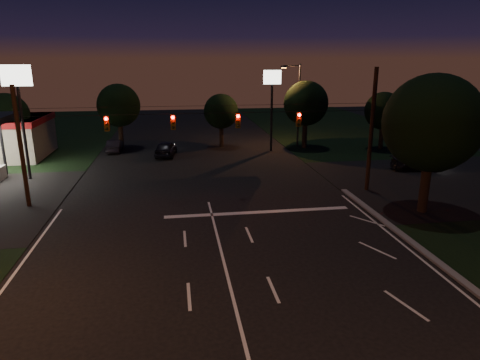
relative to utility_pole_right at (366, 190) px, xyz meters
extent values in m
plane|color=black|center=(-12.00, -15.00, 0.00)|extent=(140.00, 140.00, 0.00)
cube|color=black|center=(8.00, 1.00, 0.00)|extent=(20.00, 16.00, 0.02)
cube|color=silver|center=(-9.00, -3.50, 0.01)|extent=(12.00, 0.50, 0.01)
cylinder|color=black|center=(0.00, 0.00, 0.00)|extent=(0.30, 0.30, 9.00)
cylinder|color=black|center=(-24.00, 0.00, 0.00)|extent=(0.28, 0.28, 8.00)
cylinder|color=black|center=(-12.00, 0.00, 6.00)|extent=(24.00, 0.03, 0.03)
cylinder|color=black|center=(-12.00, 0.00, 6.50)|extent=(24.00, 0.02, 0.02)
cube|color=#3F3307|center=(-18.50, 0.00, 5.45)|extent=(0.32, 0.26, 1.00)
sphere|color=#FF0705|center=(-18.50, -0.16, 5.78)|extent=(0.22, 0.22, 0.22)
sphere|color=black|center=(-18.50, -0.16, 5.45)|extent=(0.20, 0.20, 0.20)
sphere|color=black|center=(-18.50, -0.16, 5.12)|extent=(0.20, 0.20, 0.20)
cube|color=#3F3307|center=(-14.20, 0.00, 5.45)|extent=(0.32, 0.26, 1.00)
sphere|color=#FF0705|center=(-14.20, -0.16, 5.78)|extent=(0.22, 0.22, 0.22)
sphere|color=black|center=(-14.20, -0.16, 5.45)|extent=(0.20, 0.20, 0.20)
sphere|color=black|center=(-14.20, -0.16, 5.12)|extent=(0.20, 0.20, 0.20)
cube|color=#3F3307|center=(-9.80, 0.00, 5.45)|extent=(0.32, 0.26, 1.00)
sphere|color=#FF0705|center=(-9.80, -0.16, 5.78)|extent=(0.22, 0.22, 0.22)
sphere|color=black|center=(-9.80, -0.16, 5.45)|extent=(0.20, 0.20, 0.20)
sphere|color=black|center=(-9.80, -0.16, 5.12)|extent=(0.20, 0.20, 0.20)
cube|color=#3F3307|center=(-5.50, 0.00, 5.45)|extent=(0.32, 0.26, 1.00)
sphere|color=#FF0705|center=(-5.50, -0.16, 5.78)|extent=(0.22, 0.22, 0.22)
sphere|color=black|center=(-5.50, -0.16, 5.45)|extent=(0.20, 0.20, 0.20)
sphere|color=black|center=(-5.50, -0.16, 5.12)|extent=(0.20, 0.20, 0.20)
cylinder|color=black|center=(-28.50, 9.00, 2.40)|extent=(0.24, 0.24, 4.80)
cylinder|color=black|center=(-26.00, 7.00, 3.75)|extent=(0.24, 0.24, 7.50)
cube|color=white|center=(-26.00, 7.00, 8.30)|extent=(2.20, 0.30, 1.60)
cylinder|color=black|center=(-4.00, 15.00, 3.50)|extent=(0.24, 0.24, 7.00)
cube|color=white|center=(-4.00, 15.00, 7.70)|extent=(1.80, 0.30, 1.40)
cylinder|color=black|center=(-0.50, 17.00, 4.50)|extent=(0.20, 0.20, 9.00)
cylinder|color=black|center=(-1.40, 17.00, 8.80)|extent=(1.80, 0.12, 0.12)
cube|color=black|center=(-2.30, 17.00, 8.70)|extent=(0.60, 0.35, 0.22)
cube|color=orange|center=(-2.30, 17.00, 8.58)|extent=(0.45, 0.25, 0.04)
cylinder|color=black|center=(1.50, -5.00, 2.00)|extent=(0.60, 0.60, 4.00)
sphere|color=black|center=(1.50, -5.00, 5.76)|extent=(6.00, 6.00, 6.00)
sphere|color=black|center=(2.10, -4.55, 5.58)|extent=(4.50, 4.50, 4.50)
sphere|color=black|center=(0.90, -4.70, 5.62)|extent=(4.20, 4.20, 4.20)
cylinder|color=black|center=(-30.00, 15.00, 1.50)|extent=(0.49, 0.49, 3.00)
sphere|color=black|center=(-30.00, 15.00, 4.32)|extent=(4.20, 4.20, 4.20)
sphere|color=black|center=(-29.58, 15.32, 4.19)|extent=(3.15, 3.15, 3.15)
sphere|color=black|center=(-30.42, 15.21, 4.23)|extent=(2.94, 2.94, 2.94)
cylinder|color=black|center=(-20.00, 19.00, 1.62)|extent=(0.52, 0.52, 3.25)
sphere|color=black|center=(-20.00, 19.00, 4.68)|extent=(4.60, 4.60, 4.60)
sphere|color=black|center=(-19.54, 19.34, 4.54)|extent=(3.45, 3.45, 3.45)
sphere|color=black|center=(-20.46, 19.23, 4.58)|extent=(3.22, 3.22, 3.22)
cylinder|color=black|center=(-9.00, 18.00, 1.38)|extent=(0.47, 0.47, 2.75)
sphere|color=black|center=(-9.00, 18.00, 3.96)|extent=(3.80, 3.80, 3.80)
sphere|color=black|center=(-8.62, 18.28, 3.85)|extent=(2.85, 2.85, 2.85)
sphere|color=black|center=(-9.38, 18.19, 3.87)|extent=(2.66, 2.66, 2.66)
cylinder|color=black|center=(0.00, 16.00, 1.70)|extent=(0.53, 0.53, 3.40)
sphere|color=black|center=(0.00, 16.00, 4.90)|extent=(4.80, 4.80, 4.80)
sphere|color=black|center=(0.48, 16.36, 4.75)|extent=(3.60, 3.60, 3.60)
sphere|color=black|center=(-0.48, 16.24, 4.79)|extent=(3.36, 3.36, 3.36)
cylinder|color=black|center=(8.00, 14.00, 1.45)|extent=(0.48, 0.48, 2.90)
sphere|color=black|center=(8.00, 14.00, 4.18)|extent=(4.00, 4.00, 4.00)
sphere|color=black|center=(8.40, 14.30, 4.06)|extent=(3.00, 3.00, 3.00)
sphere|color=black|center=(7.60, 14.20, 4.09)|extent=(2.80, 2.80, 2.80)
imported|color=black|center=(-15.10, 14.19, 0.77)|extent=(2.47, 4.74, 1.54)
imported|color=black|center=(-20.48, 17.06, 0.64)|extent=(1.41, 3.92, 1.29)
imported|color=black|center=(6.88, 4.93, 0.63)|extent=(4.58, 2.36, 1.27)
camera|label=1|loc=(-14.09, -28.97, 9.57)|focal=32.00mm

